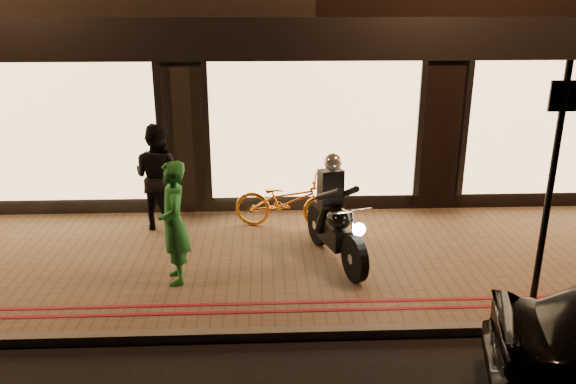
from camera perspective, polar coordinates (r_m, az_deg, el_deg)
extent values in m
plane|color=black|center=(6.77, 5.50, -14.66)|extent=(90.00, 90.00, 0.00)
cube|color=brown|center=(8.47, 3.67, -6.93)|extent=(50.00, 4.00, 0.12)
cube|color=#59544C|center=(6.78, 5.46, -14.01)|extent=(50.00, 0.14, 0.12)
cube|color=maroon|center=(7.08, 5.03, -11.85)|extent=(50.00, 0.06, 0.01)
cube|color=maroon|center=(7.25, 4.82, -11.05)|extent=(50.00, 0.06, 0.01)
cube|color=black|center=(9.61, 2.80, 15.24)|extent=(48.00, 0.12, 0.70)
cube|color=#FAC37D|center=(10.42, -22.94, 5.50)|extent=(3.60, 0.06, 2.38)
cube|color=#FAC37D|center=(9.81, 2.66, 6.22)|extent=(3.60, 0.06, 2.38)
cube|color=#FAC37D|center=(11.15, 26.49, 5.79)|extent=(3.60, 0.06, 2.38)
cylinder|color=black|center=(7.67, 6.79, -6.72)|extent=(0.30, 0.65, 0.64)
cylinder|color=black|center=(8.76, 3.11, -3.33)|extent=(0.30, 0.65, 0.64)
cylinder|color=silver|center=(7.67, 6.79, -6.72)|extent=(0.17, 0.17, 0.14)
cylinder|color=silver|center=(8.76, 3.11, -3.33)|extent=(0.17, 0.17, 0.14)
cube|color=black|center=(8.22, 4.69, -4.28)|extent=(0.45, 0.75, 0.30)
ellipsoid|color=black|center=(8.00, 5.12, -2.63)|extent=(0.45, 0.58, 0.29)
cube|color=black|center=(8.37, 3.92, -1.63)|extent=(0.37, 0.59, 0.09)
cylinder|color=silver|center=(7.55, 6.48, -1.94)|extent=(0.58, 0.20, 0.03)
cylinder|color=silver|center=(7.59, 6.71, -4.53)|extent=(0.14, 0.33, 0.71)
sphere|color=white|center=(7.42, 7.22, -3.78)|extent=(0.21, 0.21, 0.17)
cylinder|color=silver|center=(8.69, 4.21, -3.82)|extent=(0.22, 0.55, 0.07)
cube|color=black|center=(8.14, 4.33, 0.38)|extent=(0.39, 0.31, 0.55)
sphere|color=#BABBC1|center=(7.97, 4.58, 3.06)|extent=(0.32, 0.32, 0.26)
cylinder|color=black|center=(7.79, 4.19, -0.22)|extent=(0.33, 0.58, 0.34)
cylinder|color=black|center=(7.92, 6.32, 0.03)|extent=(0.18, 0.61, 0.34)
cylinder|color=black|center=(8.20, 3.47, -2.79)|extent=(0.25, 0.29, 0.46)
cylinder|color=black|center=(8.31, 5.26, -2.55)|extent=(0.13, 0.27, 0.46)
cylinder|color=black|center=(7.33, 25.08, 0.28)|extent=(0.08, 0.08, 3.00)
cube|color=black|center=(7.10, 26.29, 8.74)|extent=(0.35, 0.04, 0.35)
imported|color=orange|center=(9.35, -0.15, -0.94)|extent=(1.83, 0.93, 0.92)
imported|color=#207B34|center=(7.56, -11.53, -3.11)|extent=(0.53, 0.69, 1.68)
imported|color=black|center=(9.47, -13.05, 1.53)|extent=(1.07, 0.98, 1.78)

